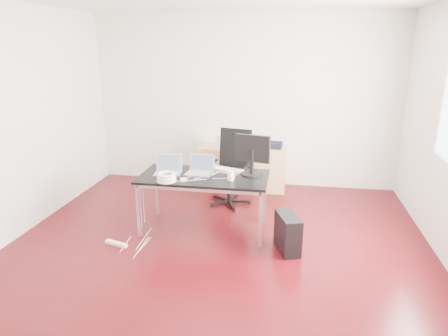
% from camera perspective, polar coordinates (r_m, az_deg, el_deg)
% --- Properties ---
extents(room_shell, '(5.00, 5.00, 5.00)m').
position_cam_1_polar(room_shell, '(4.22, -0.78, 4.99)').
color(room_shell, '#39060B').
rests_on(room_shell, ground).
extents(desk, '(1.60, 0.80, 0.73)m').
position_cam_1_polar(desk, '(5.01, -2.89, -1.66)').
color(desk, black).
rests_on(desk, ground).
extents(office_chair, '(0.57, 0.59, 1.08)m').
position_cam_1_polar(office_chair, '(5.93, 1.07, 0.64)').
color(office_chair, black).
rests_on(office_chair, ground).
extents(filing_cabinet_left, '(0.50, 0.50, 0.70)m').
position_cam_1_polar(filing_cabinet_left, '(6.69, -1.23, 0.30)').
color(filing_cabinet_left, tan).
rests_on(filing_cabinet_left, ground).
extents(filing_cabinet_right, '(0.50, 0.50, 0.70)m').
position_cam_1_polar(filing_cabinet_right, '(6.58, 6.62, -0.10)').
color(filing_cabinet_right, tan).
rests_on(filing_cabinet_right, ground).
extents(pc_tower, '(0.34, 0.49, 0.44)m').
position_cam_1_polar(pc_tower, '(4.72, 9.09, -9.12)').
color(pc_tower, black).
rests_on(pc_tower, ground).
extents(wastebasket, '(0.31, 0.31, 0.28)m').
position_cam_1_polar(wastebasket, '(6.52, -0.63, -2.09)').
color(wastebasket, black).
rests_on(wastebasket, ground).
extents(power_strip, '(0.30, 0.14, 0.04)m').
position_cam_1_polar(power_strip, '(5.03, -15.14, -10.37)').
color(power_strip, white).
rests_on(power_strip, ground).
extents(laptop_left, '(0.36, 0.29, 0.23)m').
position_cam_1_polar(laptop_left, '(5.12, -7.98, -0.13)').
color(laptop_left, silver).
rests_on(laptop_left, desk).
extents(laptop_right, '(0.35, 0.29, 0.23)m').
position_cam_1_polar(laptop_right, '(5.07, -3.42, -0.17)').
color(laptop_right, silver).
rests_on(laptop_right, desk).
extents(monitor, '(0.45, 0.26, 0.51)m').
position_cam_1_polar(monitor, '(4.96, 4.05, 2.18)').
color(monitor, black).
rests_on(monitor, desk).
extents(keyboard, '(0.46, 0.28, 0.02)m').
position_cam_1_polar(keyboard, '(5.19, 0.36, -0.22)').
color(keyboard, white).
rests_on(keyboard, desk).
extents(cup_white, '(0.10, 0.10, 0.12)m').
position_cam_1_polar(cup_white, '(4.80, 0.96, -1.09)').
color(cup_white, white).
rests_on(cup_white, desk).
extents(cup_brown, '(0.09, 0.09, 0.10)m').
position_cam_1_polar(cup_brown, '(4.88, 1.20, -0.91)').
color(cup_brown, '#59291E').
rests_on(cup_brown, desk).
extents(cable_coil, '(0.24, 0.24, 0.11)m').
position_cam_1_polar(cable_coil, '(4.80, -8.23, -1.37)').
color(cable_coil, white).
rests_on(cable_coil, desk).
extents(power_adapter, '(0.09, 0.09, 0.03)m').
position_cam_1_polar(power_adapter, '(4.82, -5.82, -1.67)').
color(power_adapter, white).
rests_on(power_adapter, desk).
extents(speaker, '(0.10, 0.09, 0.18)m').
position_cam_1_polar(speaker, '(6.51, -0.83, 3.84)').
color(speaker, '#9E9E9E').
rests_on(speaker, filing_cabinet_left).
extents(navy_garment, '(0.32, 0.27, 0.09)m').
position_cam_1_polar(navy_garment, '(6.51, 6.93, 3.29)').
color(navy_garment, black).
rests_on(navy_garment, filing_cabinet_right).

